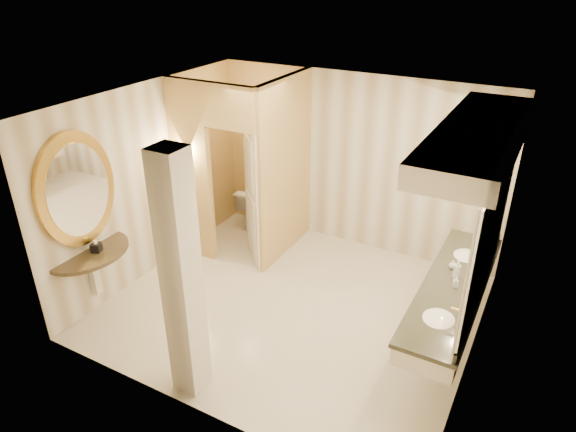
# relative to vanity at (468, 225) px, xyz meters

# --- Properties ---
(floor) EXTENTS (4.50, 4.50, 0.00)m
(floor) POSITION_rel_vanity_xyz_m (-1.98, -0.19, -1.63)
(floor) COLOR beige
(floor) RESTS_ON ground
(ceiling) EXTENTS (4.50, 4.50, 0.00)m
(ceiling) POSITION_rel_vanity_xyz_m (-1.98, -0.19, 1.07)
(ceiling) COLOR white
(ceiling) RESTS_ON wall_back
(wall_back) EXTENTS (4.50, 0.02, 2.70)m
(wall_back) POSITION_rel_vanity_xyz_m (-1.98, 1.81, -0.28)
(wall_back) COLOR beige
(wall_back) RESTS_ON floor
(wall_front) EXTENTS (4.50, 0.02, 2.70)m
(wall_front) POSITION_rel_vanity_xyz_m (-1.98, -2.19, -0.28)
(wall_front) COLOR beige
(wall_front) RESTS_ON floor
(wall_left) EXTENTS (0.02, 4.00, 2.70)m
(wall_left) POSITION_rel_vanity_xyz_m (-4.23, -0.19, -0.28)
(wall_left) COLOR beige
(wall_left) RESTS_ON floor
(wall_right) EXTENTS (0.02, 4.00, 2.70)m
(wall_right) POSITION_rel_vanity_xyz_m (0.27, -0.19, -0.28)
(wall_right) COLOR beige
(wall_right) RESTS_ON floor
(toilet_closet) EXTENTS (1.50, 1.55, 2.70)m
(toilet_closet) POSITION_rel_vanity_xyz_m (-3.12, 0.77, -0.24)
(toilet_closet) COLOR tan
(toilet_closet) RESTS_ON floor
(wall_sconce) EXTENTS (0.14, 0.14, 0.42)m
(wall_sconce) POSITION_rel_vanity_xyz_m (-3.90, 0.24, 0.10)
(wall_sconce) COLOR #B38639
(wall_sconce) RESTS_ON toilet_closet
(vanity) EXTENTS (0.75, 2.77, 2.09)m
(vanity) POSITION_rel_vanity_xyz_m (0.00, 0.00, 0.00)
(vanity) COLOR silver
(vanity) RESTS_ON floor
(console_shelf) EXTENTS (1.10, 1.10, 2.00)m
(console_shelf) POSITION_rel_vanity_xyz_m (-4.19, -1.44, -0.28)
(console_shelf) COLOR black
(console_shelf) RESTS_ON floor
(pillar) EXTENTS (0.30, 0.30, 2.70)m
(pillar) POSITION_rel_vanity_xyz_m (-2.27, -1.93, -0.28)
(pillar) COLOR silver
(pillar) RESTS_ON floor
(tissue_box) EXTENTS (0.15, 0.15, 0.11)m
(tissue_box) POSITION_rel_vanity_xyz_m (-4.08, -1.41, -0.70)
(tissue_box) COLOR black
(tissue_box) RESTS_ON console_shelf
(toilet) EXTENTS (0.39, 0.67, 0.68)m
(toilet) POSITION_rel_vanity_xyz_m (-3.66, 1.56, -1.29)
(toilet) COLOR white
(toilet) RESTS_ON floor
(soap_bottle_a) EXTENTS (0.07, 0.07, 0.12)m
(soap_bottle_a) POSITION_rel_vanity_xyz_m (-0.01, -0.05, -0.69)
(soap_bottle_a) COLOR beige
(soap_bottle_a) RESTS_ON vanity
(soap_bottle_b) EXTENTS (0.09, 0.09, 0.11)m
(soap_bottle_b) POSITION_rel_vanity_xyz_m (-0.12, 0.31, -0.70)
(soap_bottle_b) COLOR silver
(soap_bottle_b) RESTS_ON vanity
(soap_bottle_c) EXTENTS (0.11, 0.11, 0.23)m
(soap_bottle_c) POSITION_rel_vanity_xyz_m (-0.04, 0.13, -0.64)
(soap_bottle_c) COLOR #C6B28C
(soap_bottle_c) RESTS_ON vanity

